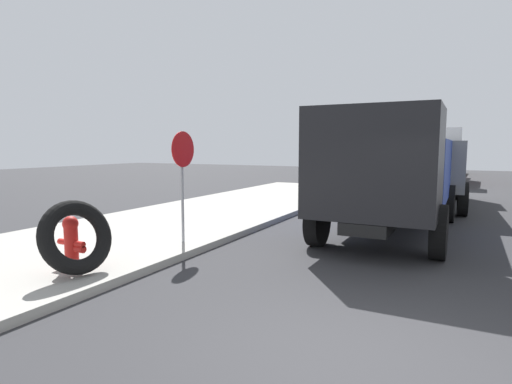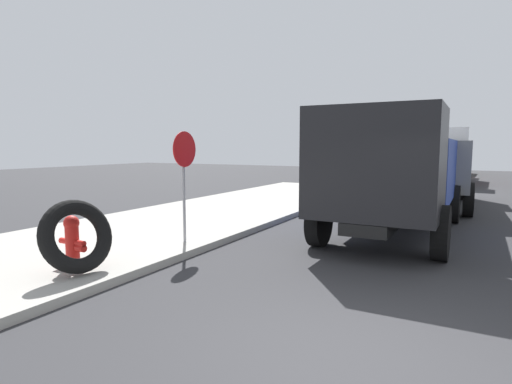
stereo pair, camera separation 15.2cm
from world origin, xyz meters
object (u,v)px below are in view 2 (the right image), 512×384
(dump_truck_gray, at_px, (431,163))
(dump_truck_red, at_px, (443,157))
(dump_truck_orange, at_px, (442,154))
(fire_hydrant, at_px, (73,240))
(stop_sign, at_px, (184,166))
(loose_tire, at_px, (77,236))
(dump_truck_blue, at_px, (396,171))

(dump_truck_gray, relative_size, dump_truck_red, 1.00)
(dump_truck_gray, xyz_separation_m, dump_truck_orange, (19.24, 1.02, 0.00))
(fire_hydrant, relative_size, stop_sign, 0.38)
(fire_hydrant, height_order, loose_tire, loose_tire)
(dump_truck_blue, distance_m, dump_truck_red, 17.03)
(fire_hydrant, relative_size, dump_truck_gray, 0.13)
(loose_tire, bearing_deg, dump_truck_orange, -5.59)
(stop_sign, height_order, dump_truck_blue, dump_truck_blue)
(dump_truck_gray, bearing_deg, dump_truck_red, 1.81)
(loose_tire, xyz_separation_m, dump_truck_orange, (31.90, -3.12, 0.84))
(dump_truck_gray, bearing_deg, dump_truck_blue, 177.77)
(fire_hydrant, xyz_separation_m, loose_tire, (-0.21, -0.38, 0.14))
(dump_truck_blue, xyz_separation_m, dump_truck_orange, (25.54, 0.78, 0.00))
(fire_hydrant, relative_size, dump_truck_orange, 0.13)
(loose_tire, relative_size, dump_truck_gray, 0.17)
(dump_truck_red, distance_m, dump_truck_orange, 8.54)
(fire_hydrant, height_order, dump_truck_gray, dump_truck_gray)
(dump_truck_orange, bearing_deg, fire_hydrant, 173.70)
(stop_sign, relative_size, dump_truck_gray, 0.34)
(stop_sign, xyz_separation_m, dump_truck_blue, (3.71, -3.75, -0.21))
(stop_sign, relative_size, dump_truck_orange, 0.34)
(fire_hydrant, bearing_deg, dump_truck_red, -10.23)
(stop_sign, height_order, dump_truck_orange, dump_truck_orange)
(dump_truck_gray, height_order, dump_truck_red, same)
(dump_truck_orange, bearing_deg, dump_truck_red, -175.42)
(dump_truck_gray, distance_m, dump_truck_red, 10.73)
(dump_truck_blue, distance_m, dump_truck_orange, 25.55)
(loose_tire, relative_size, dump_truck_orange, 0.17)
(dump_truck_blue, height_order, dump_truck_orange, same)
(loose_tire, height_order, dump_truck_red, dump_truck_red)
(stop_sign, bearing_deg, dump_truck_red, -9.99)
(dump_truck_gray, bearing_deg, loose_tire, 161.88)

